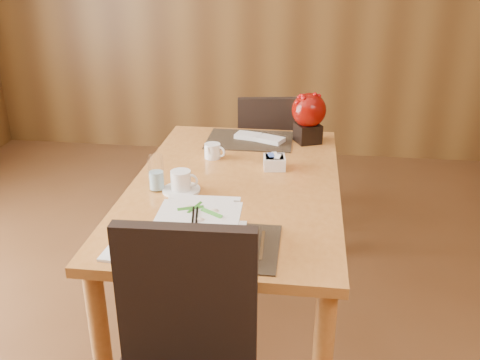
# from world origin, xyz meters

# --- Properties ---
(dining_table) EXTENTS (0.90, 1.50, 0.75)m
(dining_table) POSITION_xyz_m (0.00, 0.60, 0.65)
(dining_table) COLOR #C27935
(dining_table) RESTS_ON ground
(placemat_near) EXTENTS (0.45, 0.33, 0.01)m
(placemat_near) POSITION_xyz_m (0.00, 0.05, 0.75)
(placemat_near) COLOR black
(placemat_near) RESTS_ON dining_table
(placemat_far) EXTENTS (0.45, 0.33, 0.01)m
(placemat_far) POSITION_xyz_m (0.00, 1.15, 0.75)
(placemat_far) COLOR black
(placemat_far) RESTS_ON dining_table
(soup_setting) EXTENTS (0.31, 0.31, 0.12)m
(soup_setting) POSITION_xyz_m (-0.05, 0.05, 0.81)
(soup_setting) COLOR white
(soup_setting) RESTS_ON dining_table
(coffee_cup) EXTENTS (0.16, 0.16, 0.09)m
(coffee_cup) POSITION_xyz_m (-0.21, 0.48, 0.79)
(coffee_cup) COLOR white
(coffee_cup) RESTS_ON dining_table
(water_glass) EXTENTS (0.09, 0.09, 0.15)m
(water_glass) POSITION_xyz_m (-0.32, 0.48, 0.83)
(water_glass) COLOR white
(water_glass) RESTS_ON dining_table
(creamer_jug) EXTENTS (0.13, 0.13, 0.07)m
(creamer_jug) POSITION_xyz_m (-0.15, 0.87, 0.79)
(creamer_jug) COLOR white
(creamer_jug) RESTS_ON dining_table
(sugar_caddy) EXTENTS (0.11, 0.11, 0.06)m
(sugar_caddy) POSITION_xyz_m (0.16, 0.78, 0.78)
(sugar_caddy) COLOR white
(sugar_caddy) RESTS_ON dining_table
(berry_decor) EXTENTS (0.18, 0.18, 0.26)m
(berry_decor) POSITION_xyz_m (0.30, 1.17, 0.90)
(berry_decor) COLOR black
(berry_decor) RESTS_ON dining_table
(napkins_far) EXTENTS (0.28, 0.18, 0.02)m
(napkins_far) POSITION_xyz_m (0.06, 1.15, 0.77)
(napkins_far) COLOR silver
(napkins_far) RESTS_ON dining_table
(bread_plate) EXTENTS (0.16, 0.16, 0.01)m
(bread_plate) POSITION_xyz_m (-0.28, -0.03, 0.75)
(bread_plate) COLOR white
(bread_plate) RESTS_ON dining_table
(far_chair) EXTENTS (0.48, 0.48, 0.90)m
(far_chair) POSITION_xyz_m (0.08, 1.59, 0.51)
(far_chair) COLOR black
(far_chair) RESTS_ON ground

